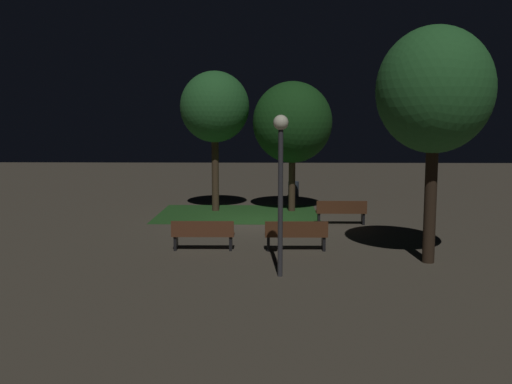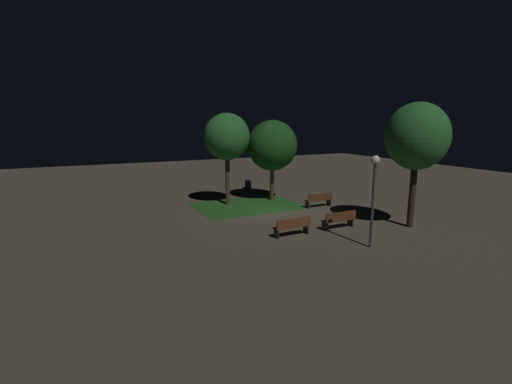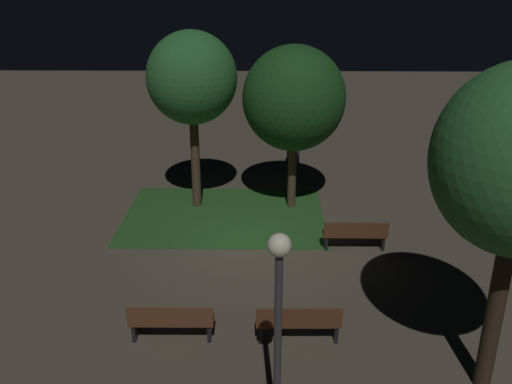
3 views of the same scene
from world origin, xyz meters
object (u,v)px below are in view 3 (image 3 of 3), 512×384
object	(u,v)px
bench_front_left	(299,322)
tree_back_right	(192,79)
bench_front_right	(355,234)
tree_near_wall	(294,99)
trash_bin	(293,155)
lamp_post_plaza_east	(278,305)
bench_by_lamp	(171,320)

from	to	relation	value
bench_front_left	tree_back_right	size ratio (longest dim) A/B	0.31
bench_front_right	tree_near_wall	xyz separation A→B (m)	(-1.65, 3.07, 3.17)
bench_front_right	tree_near_wall	distance (m)	4.71
tree_near_wall	trash_bin	xyz separation A→B (m)	(0.27, 4.45, -3.28)
bench_front_right	lamp_post_plaza_east	world-z (taller)	lamp_post_plaza_east
bench_by_lamp	trash_bin	xyz separation A→B (m)	(3.14, 11.73, -0.10)
tree_back_right	lamp_post_plaza_east	distance (m)	10.44
bench_front_left	tree_back_right	xyz separation A→B (m)	(-2.99, 7.30, 3.78)
bench_front_left	lamp_post_plaza_east	xyz separation A→B (m)	(-0.52, -2.71, 2.21)
bench_front_right	tree_back_right	bearing A→B (deg)	147.34
tree_back_right	tree_near_wall	world-z (taller)	tree_back_right
tree_near_wall	trash_bin	distance (m)	5.53
bench_front_right	bench_by_lamp	bearing A→B (deg)	-137.06
lamp_post_plaza_east	tree_back_right	bearing A→B (deg)	103.86
bench_front_left	tree_back_right	world-z (taller)	tree_back_right
bench_by_lamp	tree_back_right	xyz separation A→B (m)	(-0.30, 7.30, 3.78)
bench_by_lamp	tree_near_wall	world-z (taller)	tree_near_wall
trash_bin	bench_by_lamp	bearing A→B (deg)	-105.01
bench_by_lamp	bench_front_left	size ratio (longest dim) A/B	1.00
bench_front_left	tree_near_wall	bearing A→B (deg)	88.58
bench_by_lamp	bench_front_left	world-z (taller)	same
bench_by_lamp	lamp_post_plaza_east	size ratio (longest dim) A/B	0.47
bench_front_right	lamp_post_plaza_east	xyz separation A→B (m)	(-2.35, -6.92, 2.21)
bench_front_left	tree_back_right	bearing A→B (deg)	112.29
lamp_post_plaza_east	trash_bin	world-z (taller)	lamp_post_plaza_east
lamp_post_plaza_east	trash_bin	size ratio (longest dim) A/B	5.11
tree_near_wall	bench_front_right	bearing A→B (deg)	-61.72
bench_front_right	lamp_post_plaza_east	size ratio (longest dim) A/B	0.47
bench_by_lamp	tree_back_right	size ratio (longest dim) A/B	0.31
bench_by_lamp	tree_near_wall	distance (m)	8.45
bench_front_right	tree_back_right	world-z (taller)	tree_back_right
bench_front_left	trash_bin	distance (m)	11.74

